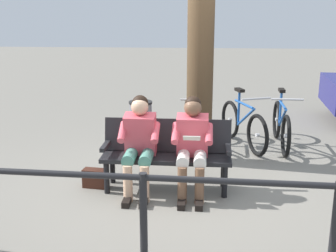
{
  "coord_description": "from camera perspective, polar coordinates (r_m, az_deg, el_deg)",
  "views": [
    {
      "loc": [
        -0.17,
        5.09,
        2.22
      ],
      "look_at": [
        0.23,
        -0.26,
        0.75
      ],
      "focal_mm": 46.25,
      "sensor_mm": 36.0,
      "label": 1
    }
  ],
  "objects": [
    {
      "name": "railing_fence",
      "position": [
        3.83,
        -3.28,
        -9.73
      ],
      "size": [
        3.33,
        0.21,
        0.85
      ],
      "rotation": [
        0.0,
        0.0,
        -0.04
      ],
      "color": "black",
      "rests_on": "ground"
    },
    {
      "name": "bench",
      "position": [
        5.42,
        -0.16,
        -3.09
      ],
      "size": [
        1.6,
        0.49,
        0.87
      ],
      "rotation": [
        0.0,
        0.0,
        -0.01
      ],
      "color": "black",
      "rests_on": "ground"
    },
    {
      "name": "bicycle_purple",
      "position": [
        7.21,
        9.84,
        0.14
      ],
      "size": [
        0.69,
        1.6,
        0.94
      ],
      "rotation": [
        0.0,
        0.0,
        1.93
      ],
      "color": "black",
      "rests_on": "ground"
    },
    {
      "name": "bicycle_blue",
      "position": [
        7.31,
        14.68,
        0.07
      ],
      "size": [
        0.48,
        1.68,
        0.94
      ],
      "rotation": [
        0.0,
        0.0,
        1.54
      ],
      "color": "black",
      "rests_on": "ground"
    },
    {
      "name": "tree_trunk",
      "position": [
        6.18,
        4.39,
        14.01
      ],
      "size": [
        0.38,
        0.38,
        4.17
      ],
      "primitive_type": "cylinder",
      "color": "#4C3823",
      "rests_on": "ground"
    },
    {
      "name": "ground_plane",
      "position": [
        5.55,
        2.2,
        -8.26
      ],
      "size": [
        40.0,
        40.0,
        0.0
      ],
      "primitive_type": "plane",
      "color": "slate"
    },
    {
      "name": "handbag",
      "position": [
        5.63,
        -9.6,
        -6.8
      ],
      "size": [
        0.32,
        0.18,
        0.24
      ],
      "primitive_type": "cube",
      "rotation": [
        0.0,
        0.0,
        -0.12
      ],
      "color": "#3F1E14",
      "rests_on": "ground"
    },
    {
      "name": "litter_bin",
      "position": [
        6.65,
        -3.58,
        -0.33
      ],
      "size": [
        0.36,
        0.36,
        0.85
      ],
      "color": "slate",
      "rests_on": "ground"
    },
    {
      "name": "person_companion",
      "position": [
        5.25,
        -3.8,
        -1.92
      ],
      "size": [
        0.49,
        0.77,
        1.2
      ],
      "rotation": [
        0.0,
        0.0,
        -0.01
      ],
      "color": "#D84C59",
      "rests_on": "ground"
    },
    {
      "name": "bicycle_black",
      "position": [
        7.05,
        3.93,
        -0.01
      ],
      "size": [
        0.48,
        1.68,
        0.94
      ],
      "rotation": [
        0.0,
        0.0,
        1.51
      ],
      "color": "black",
      "rests_on": "ground"
    },
    {
      "name": "person_reading",
      "position": [
        5.2,
        3.2,
        -2.1
      ],
      "size": [
        0.49,
        0.77,
        1.2
      ],
      "rotation": [
        0.0,
        0.0,
        -0.01
      ],
      "color": "#D84C59",
      "rests_on": "ground"
    }
  ]
}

